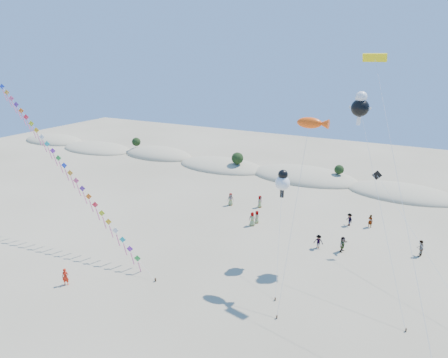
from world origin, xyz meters
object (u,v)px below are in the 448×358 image
at_px(fish_kite, 313,124).
at_px(flyer_foreground, 65,277).
at_px(kite_train, 62,163).
at_px(parafoil_kite, 376,66).

distance_m(fish_kite, flyer_foreground, 26.73).
bearing_deg(kite_train, flyer_foreground, -44.54).
bearing_deg(parafoil_kite, kite_train, -168.41).
relative_size(fish_kite, flyer_foreground, 9.12).
bearing_deg(flyer_foreground, parafoil_kite, 0.32).
height_order(parafoil_kite, flyer_foreground, parafoil_kite).
height_order(fish_kite, parafoil_kite, parafoil_kite).
bearing_deg(parafoil_kite, flyer_foreground, -149.45).
xyz_separation_m(kite_train, parafoil_kite, (31.27, 6.42, 10.71)).
height_order(kite_train, flyer_foreground, kite_train).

